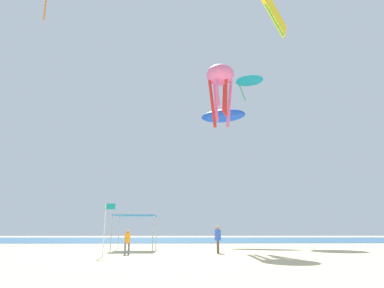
{
  "coord_description": "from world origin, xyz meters",
  "views": [
    {
      "loc": [
        0.86,
        -21.04,
        1.65
      ],
      "look_at": [
        1.42,
        9.22,
        9.42
      ],
      "focal_mm": 30.81,
      "sensor_mm": 36.0,
      "label": 1
    }
  ],
  "objects_px": {
    "person_leftmost": "(127,239)",
    "kite_delta_teal": "(249,79)",
    "kite_inflatable_blue": "(223,116)",
    "canopy_tent": "(136,217)",
    "kite_octopus_pink": "(220,78)",
    "banner_flag": "(106,224)",
    "person_near_tent": "(218,237)",
    "kite_parafoil_yellow": "(274,14)"
  },
  "relations": [
    {
      "from": "person_leftmost",
      "to": "kite_delta_teal",
      "type": "distance_m",
      "value": 33.03
    },
    {
      "from": "kite_inflatable_blue",
      "to": "kite_delta_teal",
      "type": "height_order",
      "value": "kite_delta_teal"
    },
    {
      "from": "canopy_tent",
      "to": "person_leftmost",
      "type": "distance_m",
      "value": 4.67
    },
    {
      "from": "kite_delta_teal",
      "to": "kite_octopus_pink",
      "type": "height_order",
      "value": "kite_delta_teal"
    },
    {
      "from": "kite_octopus_pink",
      "to": "banner_flag",
      "type": "bearing_deg",
      "value": -7.52
    },
    {
      "from": "banner_flag",
      "to": "kite_delta_teal",
      "type": "bearing_deg",
      "value": 58.72
    },
    {
      "from": "person_leftmost",
      "to": "kite_octopus_pink",
      "type": "xyz_separation_m",
      "value": [
        7.39,
        9.28,
        16.04
      ]
    },
    {
      "from": "person_leftmost",
      "to": "kite_octopus_pink",
      "type": "distance_m",
      "value": 19.95
    },
    {
      "from": "person_leftmost",
      "to": "kite_inflatable_blue",
      "type": "bearing_deg",
      "value": 21.18
    },
    {
      "from": "canopy_tent",
      "to": "kite_inflatable_blue",
      "type": "height_order",
      "value": "kite_inflatable_blue"
    },
    {
      "from": "person_leftmost",
      "to": "kite_delta_teal",
      "type": "height_order",
      "value": "kite_delta_teal"
    },
    {
      "from": "kite_inflatable_blue",
      "to": "banner_flag",
      "type": "bearing_deg",
      "value": 80.55
    },
    {
      "from": "person_near_tent",
      "to": "kite_inflatable_blue",
      "type": "relative_size",
      "value": 0.3
    },
    {
      "from": "banner_flag",
      "to": "kite_parafoil_yellow",
      "type": "bearing_deg",
      "value": 23.78
    },
    {
      "from": "person_near_tent",
      "to": "kite_octopus_pink",
      "type": "relative_size",
      "value": 0.27
    },
    {
      "from": "banner_flag",
      "to": "kite_parafoil_yellow",
      "type": "xyz_separation_m",
      "value": [
        13.03,
        5.74,
        19.01
      ]
    },
    {
      "from": "kite_inflatable_blue",
      "to": "kite_parafoil_yellow",
      "type": "xyz_separation_m",
      "value": [
        3.35,
        -14.22,
        4.99
      ]
    },
    {
      "from": "person_leftmost",
      "to": "kite_inflatable_blue",
      "type": "distance_m",
      "value": 25.12
    },
    {
      "from": "person_near_tent",
      "to": "banner_flag",
      "type": "height_order",
      "value": "banner_flag"
    },
    {
      "from": "kite_octopus_pink",
      "to": "kite_parafoil_yellow",
      "type": "height_order",
      "value": "kite_parafoil_yellow"
    },
    {
      "from": "person_near_tent",
      "to": "person_leftmost",
      "type": "xyz_separation_m",
      "value": [
        -6.05,
        -1.2,
        -0.14
      ]
    },
    {
      "from": "kite_octopus_pink",
      "to": "kite_parafoil_yellow",
      "type": "xyz_separation_m",
      "value": [
        4.59,
        -5.3,
        3.95
      ]
    },
    {
      "from": "person_leftmost",
      "to": "kite_inflatable_blue",
      "type": "relative_size",
      "value": 0.26
    },
    {
      "from": "person_near_tent",
      "to": "kite_parafoil_yellow",
      "type": "xyz_separation_m",
      "value": [
        5.93,
        2.78,
        19.85
      ]
    },
    {
      "from": "canopy_tent",
      "to": "kite_delta_teal",
      "type": "relative_size",
      "value": 0.57
    },
    {
      "from": "person_near_tent",
      "to": "kite_octopus_pink",
      "type": "distance_m",
      "value": 17.89
    },
    {
      "from": "person_near_tent",
      "to": "kite_parafoil_yellow",
      "type": "bearing_deg",
      "value": 123.97
    },
    {
      "from": "canopy_tent",
      "to": "kite_delta_teal",
      "type": "bearing_deg",
      "value": 52.11
    },
    {
      "from": "person_near_tent",
      "to": "banner_flag",
      "type": "xyz_separation_m",
      "value": [
        -7.09,
        -2.96,
        0.84
      ]
    },
    {
      "from": "person_near_tent",
      "to": "person_leftmost",
      "type": "height_order",
      "value": "person_near_tent"
    },
    {
      "from": "kite_parafoil_yellow",
      "to": "person_leftmost",
      "type": "bearing_deg",
      "value": 147.67
    },
    {
      "from": "kite_octopus_pink",
      "to": "kite_parafoil_yellow",
      "type": "relative_size",
      "value": 1.75
    },
    {
      "from": "canopy_tent",
      "to": "person_leftmost",
      "type": "xyz_separation_m",
      "value": [
        0.18,
        -4.39,
        -1.58
      ]
    },
    {
      "from": "kite_delta_teal",
      "to": "kite_parafoil_yellow",
      "type": "xyz_separation_m",
      "value": [
        -0.94,
        -17.25,
        -1.77
      ]
    },
    {
      "from": "person_leftmost",
      "to": "banner_flag",
      "type": "distance_m",
      "value": 2.27
    },
    {
      "from": "person_near_tent",
      "to": "kite_delta_teal",
      "type": "relative_size",
      "value": 0.33
    },
    {
      "from": "canopy_tent",
      "to": "person_near_tent",
      "type": "distance_m",
      "value": 7.14
    },
    {
      "from": "canopy_tent",
      "to": "person_near_tent",
      "type": "relative_size",
      "value": 1.72
    },
    {
      "from": "banner_flag",
      "to": "canopy_tent",
      "type": "bearing_deg",
      "value": 81.98
    },
    {
      "from": "banner_flag",
      "to": "kite_inflatable_blue",
      "type": "distance_m",
      "value": 26.24
    },
    {
      "from": "kite_inflatable_blue",
      "to": "person_leftmost",
      "type": "bearing_deg",
      "value": 81.04
    },
    {
      "from": "person_near_tent",
      "to": "person_leftmost",
      "type": "distance_m",
      "value": 6.17
    }
  ]
}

